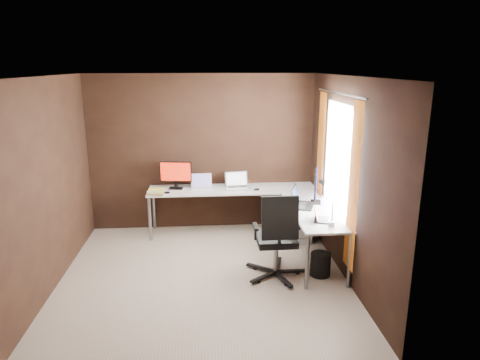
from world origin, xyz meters
The scene contains 15 objects.
room centered at (0.34, 0.07, 1.28)m, with size 3.60×3.60×2.50m.
desk centered at (0.84, 1.04, 0.68)m, with size 2.65×2.25×0.73m.
drawer_pedestal centered at (1.43, 1.15, 0.30)m, with size 0.42×0.50×0.60m, color silver.
monitor_left centered at (-0.42, 1.57, 0.97)m, with size 0.50×0.17×0.43m.
monitor_right centered at (1.59, 0.69, 1.00)m, with size 0.20×0.57×0.48m.
laptop_white centered at (-0.02, 1.57, 0.78)m, with size 0.34×0.25×0.22m.
laptop_silver centered at (0.55, 1.55, 0.78)m, with size 0.39×0.30×0.24m.
laptop_black_big centered at (1.35, 0.56, 0.79)m, with size 0.42×0.48×0.27m.
laptop_black_small centered at (1.48, -0.02, 0.77)m, with size 0.25×0.30×0.17m.
book_stack centered at (-0.70, 1.30, 0.77)m, with size 0.28×0.24×0.08m.
mouse_left centered at (-0.53, 1.30, 0.75)m, with size 0.09×0.06×0.04m, color black.
mouse_corner centered at (0.84, 1.36, 0.75)m, with size 0.09×0.06×0.04m, color black.
desk_lamp centered at (1.51, -0.16, 1.09)m, with size 0.19×0.22×0.57m.
office_chair centered at (0.93, -0.07, 0.33)m, with size 0.63×0.63×1.13m.
wastebasket centered at (1.50, -0.07, 0.15)m, with size 0.26×0.26×0.30m, color black.
Camera 1 is at (0.07, -4.98, 2.63)m, focal length 32.00 mm.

